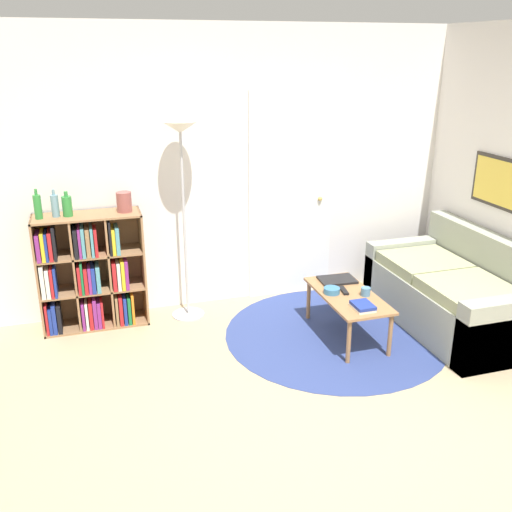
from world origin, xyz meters
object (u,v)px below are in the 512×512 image
object	(u,v)px
bottle_left	(38,206)
bottle_middle	(55,205)
bowl	(332,291)
floor_lamp	(181,158)
vase_on_shelf	(124,202)
coffee_table	(348,299)
bookshelf	(88,274)
couch	(456,294)
cup	(366,292)
bottle_right	(67,206)
laptop	(337,280)

from	to	relation	value
bottle_left	bottle_middle	xyz separation A→B (m)	(0.13, 0.02, -0.01)
bottle_left	bowl	bearing A→B (deg)	-19.25
floor_lamp	vase_on_shelf	xyz separation A→B (m)	(-0.50, 0.07, -0.37)
floor_lamp	coffee_table	distance (m)	1.87
bookshelf	couch	distance (m)	3.30
bookshelf	vase_on_shelf	size ratio (longest dim) A/B	5.97
cup	bottle_middle	size ratio (longest dim) A/B	0.34
couch	coffee_table	size ratio (longest dim) A/B	1.78
cup	bottle_left	bearing A→B (deg)	159.98
coffee_table	bottle_right	xyz separation A→B (m)	(-2.22, 0.88, 0.77)
bottle_left	bottle_right	world-z (taller)	bottle_left
laptop	cup	size ratio (longest dim) A/B	4.18
coffee_table	cup	world-z (taller)	cup
laptop	coffee_table	bearing A→B (deg)	-96.98
coffee_table	vase_on_shelf	bearing A→B (deg)	153.19
floor_lamp	couch	xyz separation A→B (m)	(2.29, -0.88, -1.20)
laptop	bookshelf	bearing A→B (deg)	164.85
floor_lamp	bottle_left	xyz separation A→B (m)	(-1.21, 0.05, -0.35)
coffee_table	bottle_right	distance (m)	2.51
bookshelf	cup	distance (m)	2.43
coffee_table	laptop	world-z (taller)	laptop
coffee_table	bookshelf	bearing A→B (deg)	157.32
floor_lamp	couch	distance (m)	2.73
bookshelf	bottle_left	world-z (taller)	bottle_left
couch	laptop	bearing A→B (deg)	160.00
bottle_left	vase_on_shelf	distance (m)	0.70
floor_lamp	bottle_middle	xyz separation A→B (m)	(-1.07, 0.07, -0.35)
couch	floor_lamp	bearing A→B (deg)	158.86
couch	vase_on_shelf	xyz separation A→B (m)	(-2.79, 0.95, 0.83)
laptop	vase_on_shelf	distance (m)	2.01
laptop	bottle_left	xyz separation A→B (m)	(-2.49, 0.57, 0.73)
couch	bowl	world-z (taller)	couch
couch	bottle_left	size ratio (longest dim) A/B	6.50
bookshelf	vase_on_shelf	xyz separation A→B (m)	(0.36, 0.00, 0.63)
bookshelf	cup	bearing A→B (deg)	-23.06
coffee_table	bottle_left	xyz separation A→B (m)	(-2.45, 0.87, 0.79)
bottle_middle	floor_lamp	bearing A→B (deg)	-3.98
bottle_right	vase_on_shelf	size ratio (longest dim) A/B	1.23
bottle_middle	vase_on_shelf	distance (m)	0.57
bowl	bottle_left	size ratio (longest dim) A/B	0.55
bookshelf	laptop	world-z (taller)	bookshelf
couch	bottle_right	size ratio (longest dim) A/B	7.67
floor_lamp	bottle_middle	size ratio (longest dim) A/B	7.69
laptop	bowl	size ratio (longest dim) A/B	2.43
floor_lamp	bottle_left	world-z (taller)	floor_lamp
bookshelf	bottle_middle	world-z (taller)	bottle_middle
bottle_left	cup	bearing A→B (deg)	-20.02
laptop	bowl	bearing A→B (deg)	-123.85
couch	bookshelf	bearing A→B (deg)	163.27
couch	coffee_table	bearing A→B (deg)	176.29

